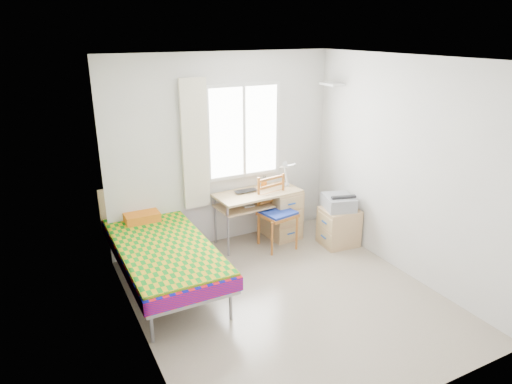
# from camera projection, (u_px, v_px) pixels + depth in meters

# --- Properties ---
(floor) EXTENTS (3.50, 3.50, 0.00)m
(floor) POSITION_uv_depth(u_px,v_px,m) (287.00, 298.00, 5.14)
(floor) COLOR #BCAD93
(floor) RESTS_ON ground
(ceiling) EXTENTS (3.50, 3.50, 0.00)m
(ceiling) POSITION_uv_depth(u_px,v_px,m) (294.00, 59.00, 4.26)
(ceiling) COLOR white
(ceiling) RESTS_ON wall_back
(wall_back) EXTENTS (3.20, 0.00, 3.20)m
(wall_back) POSITION_uv_depth(u_px,v_px,m) (223.00, 151.00, 6.17)
(wall_back) COLOR silver
(wall_back) RESTS_ON ground
(wall_left) EXTENTS (0.00, 3.50, 3.50)m
(wall_left) POSITION_uv_depth(u_px,v_px,m) (135.00, 217.00, 4.01)
(wall_left) COLOR silver
(wall_left) RESTS_ON ground
(wall_right) EXTENTS (0.00, 3.50, 3.50)m
(wall_right) POSITION_uv_depth(u_px,v_px,m) (406.00, 169.00, 5.39)
(wall_right) COLOR silver
(wall_right) RESTS_ON ground
(window) EXTENTS (1.10, 0.04, 1.30)m
(window) POSITION_uv_depth(u_px,v_px,m) (244.00, 131.00, 6.19)
(window) COLOR white
(window) RESTS_ON wall_back
(curtain) EXTENTS (0.35, 0.05, 1.70)m
(curtain) POSITION_uv_depth(u_px,v_px,m) (195.00, 145.00, 5.88)
(curtain) COLOR beige
(curtain) RESTS_ON wall_back
(floating_shelf) EXTENTS (0.20, 0.32, 0.03)m
(floating_shelf) POSITION_uv_depth(u_px,v_px,m) (332.00, 84.00, 6.23)
(floating_shelf) COLOR white
(floating_shelf) RESTS_ON wall_right
(bed) EXTENTS (1.03, 2.18, 0.94)m
(bed) POSITION_uv_depth(u_px,v_px,m) (161.00, 247.00, 5.32)
(bed) COLOR gray
(bed) RESTS_ON floor
(desk) EXTENTS (1.22, 0.62, 0.74)m
(desk) POSITION_uv_depth(u_px,v_px,m) (277.00, 211.00, 6.53)
(desk) COLOR tan
(desk) RESTS_ON floor
(chair) EXTENTS (0.50, 0.50, 1.00)m
(chair) POSITION_uv_depth(u_px,v_px,m) (276.00, 208.00, 6.22)
(chair) COLOR #A35A1F
(chair) RESTS_ON floor
(cabinet) EXTENTS (0.52, 0.47, 0.53)m
(cabinet) POSITION_uv_depth(u_px,v_px,m) (339.00, 227.00, 6.35)
(cabinet) COLOR tan
(cabinet) RESTS_ON floor
(printer) EXTENTS (0.49, 0.53, 0.19)m
(printer) POSITION_uv_depth(u_px,v_px,m) (339.00, 202.00, 6.26)
(printer) COLOR gray
(printer) RESTS_ON cabinet
(laptop) EXTENTS (0.32, 0.21, 0.03)m
(laptop) POSITION_uv_depth(u_px,v_px,m) (247.00, 192.00, 6.24)
(laptop) COLOR black
(laptop) RESTS_ON desk
(pen_cup) EXTENTS (0.10, 0.10, 0.10)m
(pen_cup) POSITION_uv_depth(u_px,v_px,m) (264.00, 184.00, 6.43)
(pen_cup) COLOR orange
(pen_cup) RESTS_ON desk
(task_lamp) EXTENTS (0.23, 0.33, 0.42)m
(task_lamp) POSITION_uv_depth(u_px,v_px,m) (286.00, 171.00, 6.32)
(task_lamp) COLOR white
(task_lamp) RESTS_ON desk
(book) EXTENTS (0.17, 0.22, 0.02)m
(book) POSITION_uv_depth(u_px,v_px,m) (242.00, 205.00, 6.23)
(book) COLOR gray
(book) RESTS_ON desk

